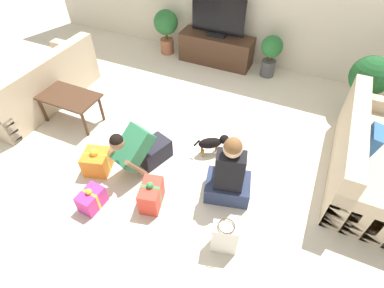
{
  "coord_description": "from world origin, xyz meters",
  "views": [
    {
      "loc": [
        1.49,
        -2.76,
        3.01
      ],
      "look_at": [
        0.41,
        -0.4,
        0.45
      ],
      "focal_mm": 28.0,
      "sensor_mm": 36.0,
      "label": 1
    }
  ],
  "objects_px": {
    "potted_plant_back_right": "(271,52)",
    "gift_box_b": "(97,161)",
    "sofa_right": "(368,158)",
    "person_kneeling": "(141,149)",
    "sofa_left": "(40,87)",
    "potted_plant_back_left": "(166,27)",
    "potted_plant_corner_right": "(369,78)",
    "gift_bag_a": "(225,237)",
    "person_sitting": "(229,176)",
    "tv": "(218,17)",
    "gift_box_c": "(92,199)",
    "coffee_table": "(69,99)",
    "dog": "(214,143)",
    "gift_box_a": "(151,195)",
    "tv_console": "(216,49)"
  },
  "relations": [
    {
      "from": "potted_plant_back_right",
      "to": "gift_box_b",
      "type": "height_order",
      "value": "potted_plant_back_right"
    },
    {
      "from": "sofa_right",
      "to": "person_kneeling",
      "type": "bearing_deg",
      "value": 112.25
    },
    {
      "from": "sofa_left",
      "to": "potted_plant_back_left",
      "type": "xyz_separation_m",
      "value": [
        1.06,
        2.35,
        0.26
      ]
    },
    {
      "from": "potted_plant_corner_right",
      "to": "gift_box_b",
      "type": "xyz_separation_m",
      "value": [
        -2.97,
        -2.71,
        -0.47
      ]
    },
    {
      "from": "gift_bag_a",
      "to": "person_sitting",
      "type": "bearing_deg",
      "value": 106.94
    },
    {
      "from": "tv",
      "to": "gift_bag_a",
      "type": "distance_m",
      "value": 3.94
    },
    {
      "from": "gift_bag_a",
      "to": "gift_box_c",
      "type": "bearing_deg",
      "value": -174.65
    },
    {
      "from": "coffee_table",
      "to": "person_kneeling",
      "type": "xyz_separation_m",
      "value": [
        1.46,
        -0.38,
        -0.08
      ]
    },
    {
      "from": "sofa_right",
      "to": "gift_bag_a",
      "type": "bearing_deg",
      "value": 143.51
    },
    {
      "from": "sofa_left",
      "to": "dog",
      "type": "height_order",
      "value": "sofa_left"
    },
    {
      "from": "gift_box_b",
      "to": "gift_box_c",
      "type": "height_order",
      "value": "gift_box_b"
    },
    {
      "from": "tv",
      "to": "potted_plant_corner_right",
      "type": "height_order",
      "value": "tv"
    },
    {
      "from": "sofa_right",
      "to": "tv",
      "type": "xyz_separation_m",
      "value": [
        -2.75,
        1.89,
        0.59
      ]
    },
    {
      "from": "potted_plant_corner_right",
      "to": "person_sitting",
      "type": "distance_m",
      "value": 2.74
    },
    {
      "from": "person_sitting",
      "to": "gift_box_a",
      "type": "distance_m",
      "value": 0.92
    },
    {
      "from": "person_kneeling",
      "to": "sofa_right",
      "type": "bearing_deg",
      "value": 40.71
    },
    {
      "from": "tv_console",
      "to": "potted_plant_back_right",
      "type": "relative_size",
      "value": 1.84
    },
    {
      "from": "potted_plant_corner_right",
      "to": "gift_box_a",
      "type": "xyz_separation_m",
      "value": [
        -2.07,
        -2.87,
        -0.46
      ]
    },
    {
      "from": "person_sitting",
      "to": "sofa_left",
      "type": "bearing_deg",
      "value": -23.17
    },
    {
      "from": "tv_console",
      "to": "gift_box_b",
      "type": "relative_size",
      "value": 3.54
    },
    {
      "from": "tv",
      "to": "person_sitting",
      "type": "height_order",
      "value": "tv"
    },
    {
      "from": "potted_plant_back_right",
      "to": "potted_plant_corner_right",
      "type": "distance_m",
      "value": 1.64
    },
    {
      "from": "person_sitting",
      "to": "tv",
      "type": "bearing_deg",
      "value": -80.36
    },
    {
      "from": "sofa_right",
      "to": "potted_plant_corner_right",
      "type": "relative_size",
      "value": 2.13
    },
    {
      "from": "gift_box_a",
      "to": "potted_plant_back_left",
      "type": "bearing_deg",
      "value": 115.14
    },
    {
      "from": "tv_console",
      "to": "gift_box_b",
      "type": "distance_m",
      "value": 3.27
    },
    {
      "from": "gift_bag_a",
      "to": "potted_plant_back_right",
      "type": "bearing_deg",
      "value": 97.24
    },
    {
      "from": "gift_box_a",
      "to": "potted_plant_back_right",
      "type": "bearing_deg",
      "value": 81.35
    },
    {
      "from": "potted_plant_back_left",
      "to": "gift_box_b",
      "type": "relative_size",
      "value": 2.2
    },
    {
      "from": "tv",
      "to": "potted_plant_corner_right",
      "type": "bearing_deg",
      "value": -11.69
    },
    {
      "from": "sofa_right",
      "to": "potted_plant_back_right",
      "type": "height_order",
      "value": "sofa_right"
    },
    {
      "from": "dog",
      "to": "person_sitting",
      "type": "bearing_deg",
      "value": -178.8
    },
    {
      "from": "potted_plant_corner_right",
      "to": "gift_bag_a",
      "type": "xyz_separation_m",
      "value": [
        -1.11,
        -3.05,
        -0.41
      ]
    },
    {
      "from": "coffee_table",
      "to": "dog",
      "type": "height_order",
      "value": "coffee_table"
    },
    {
      "from": "tv_console",
      "to": "gift_box_a",
      "type": "xyz_separation_m",
      "value": [
        0.53,
        -3.41,
        -0.11
      ]
    },
    {
      "from": "coffee_table",
      "to": "tv",
      "type": "relative_size",
      "value": 0.91
    },
    {
      "from": "potted_plant_back_left",
      "to": "potted_plant_back_right",
      "type": "relative_size",
      "value": 1.14
    },
    {
      "from": "tv_console",
      "to": "person_sitting",
      "type": "height_order",
      "value": "person_sitting"
    },
    {
      "from": "gift_bag_a",
      "to": "sofa_right",
      "type": "bearing_deg",
      "value": 53.51
    },
    {
      "from": "sofa_right",
      "to": "tv_console",
      "type": "xyz_separation_m",
      "value": [
        -2.75,
        1.89,
        -0.02
      ]
    },
    {
      "from": "coffee_table",
      "to": "potted_plant_corner_right",
      "type": "height_order",
      "value": "potted_plant_corner_right"
    },
    {
      "from": "tv_console",
      "to": "gift_box_b",
      "type": "bearing_deg",
      "value": -96.5
    },
    {
      "from": "coffee_table",
      "to": "potted_plant_back_left",
      "type": "bearing_deg",
      "value": 83.73
    },
    {
      "from": "person_kneeling",
      "to": "gift_bag_a",
      "type": "height_order",
      "value": "person_kneeling"
    },
    {
      "from": "tv_console",
      "to": "sofa_right",
      "type": "bearing_deg",
      "value": -34.57
    },
    {
      "from": "potted_plant_corner_right",
      "to": "gift_box_b",
      "type": "relative_size",
      "value": 2.4
    },
    {
      "from": "gift_box_b",
      "to": "gift_bag_a",
      "type": "xyz_separation_m",
      "value": [
        1.86,
        -0.34,
        0.05
      ]
    },
    {
      "from": "potted_plant_back_left",
      "to": "person_kneeling",
      "type": "height_order",
      "value": "potted_plant_back_left"
    },
    {
      "from": "sofa_right",
      "to": "person_sitting",
      "type": "xyz_separation_m",
      "value": [
        -1.45,
        -1.04,
        0.07
      ]
    },
    {
      "from": "sofa_left",
      "to": "potted_plant_back_left",
      "type": "distance_m",
      "value": 2.59
    }
  ]
}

